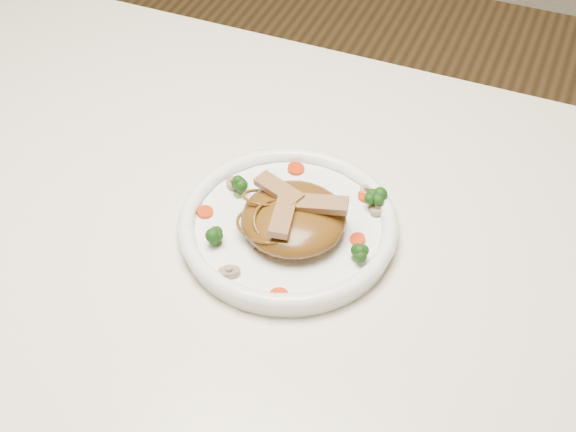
% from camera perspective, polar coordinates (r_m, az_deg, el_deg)
% --- Properties ---
extents(table, '(1.20, 0.80, 0.75)m').
position_cam_1_polar(table, '(1.02, -4.56, -4.34)').
color(table, silver).
rests_on(table, ground).
extents(plate, '(0.32, 0.32, 0.02)m').
position_cam_1_polar(plate, '(0.92, -0.00, -0.96)').
color(plate, white).
rests_on(plate, table).
extents(noodle_mound, '(0.15, 0.15, 0.04)m').
position_cam_1_polar(noodle_mound, '(0.89, 0.43, -0.17)').
color(noodle_mound, '#5C3911').
rests_on(noodle_mound, plate).
extents(chicken_a, '(0.07, 0.04, 0.01)m').
position_cam_1_polar(chicken_a, '(0.88, 2.24, 0.89)').
color(chicken_a, '#9C7349').
rests_on(chicken_a, noodle_mound).
extents(chicken_b, '(0.07, 0.05, 0.01)m').
position_cam_1_polar(chicken_b, '(0.89, -0.67, 1.96)').
color(chicken_b, '#9C7349').
rests_on(chicken_b, noodle_mound).
extents(chicken_c, '(0.04, 0.07, 0.01)m').
position_cam_1_polar(chicken_c, '(0.87, -0.31, 0.21)').
color(chicken_c, '#9C7349').
rests_on(chicken_c, noodle_mound).
extents(broccoli_0, '(0.03, 0.03, 0.03)m').
position_cam_1_polar(broccoli_0, '(0.93, 6.40, 1.40)').
color(broccoli_0, '#18430E').
rests_on(broccoli_0, plate).
extents(broccoli_1, '(0.03, 0.03, 0.03)m').
position_cam_1_polar(broccoli_1, '(0.94, -3.65, 2.25)').
color(broccoli_1, '#18430E').
rests_on(broccoli_1, plate).
extents(broccoli_2, '(0.03, 0.03, 0.03)m').
position_cam_1_polar(broccoli_2, '(0.89, -5.35, -1.40)').
color(broccoli_2, '#18430E').
rests_on(broccoli_2, plate).
extents(broccoli_3, '(0.03, 0.03, 0.03)m').
position_cam_1_polar(broccoli_3, '(0.87, 5.15, -2.53)').
color(broccoli_3, '#18430E').
rests_on(broccoli_3, plate).
extents(carrot_0, '(0.03, 0.03, 0.00)m').
position_cam_1_polar(carrot_0, '(0.95, 5.78, 1.48)').
color(carrot_0, '#B52B06').
rests_on(carrot_0, plate).
extents(carrot_1, '(0.02, 0.02, 0.00)m').
position_cam_1_polar(carrot_1, '(0.93, -6.12, 0.29)').
color(carrot_1, '#B52B06').
rests_on(carrot_1, plate).
extents(carrot_2, '(0.02, 0.02, 0.00)m').
position_cam_1_polar(carrot_2, '(0.90, 5.15, -1.72)').
color(carrot_2, '#B52B06').
rests_on(carrot_2, plate).
extents(carrot_3, '(0.03, 0.03, 0.00)m').
position_cam_1_polar(carrot_3, '(0.98, 0.59, 3.50)').
color(carrot_3, '#B52B06').
rests_on(carrot_3, plate).
extents(carrot_4, '(0.03, 0.03, 0.00)m').
position_cam_1_polar(carrot_4, '(0.84, -0.68, -5.92)').
color(carrot_4, '#B52B06').
rests_on(carrot_4, plate).
extents(mushroom_0, '(0.03, 0.03, 0.01)m').
position_cam_1_polar(mushroom_0, '(0.86, -4.34, -4.11)').
color(mushroom_0, gray).
rests_on(mushroom_0, plate).
extents(mushroom_1, '(0.03, 0.03, 0.01)m').
position_cam_1_polar(mushroom_1, '(0.93, 6.65, 0.54)').
color(mushroom_1, gray).
rests_on(mushroom_1, plate).
extents(mushroom_2, '(0.03, 0.03, 0.01)m').
position_cam_1_polar(mushroom_2, '(0.96, -4.06, 2.43)').
color(mushroom_2, gray).
rests_on(mushroom_2, plate).
extents(mushroom_3, '(0.03, 0.03, 0.01)m').
position_cam_1_polar(mushroom_3, '(0.95, 5.81, 1.85)').
color(mushroom_3, gray).
rests_on(mushroom_3, plate).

